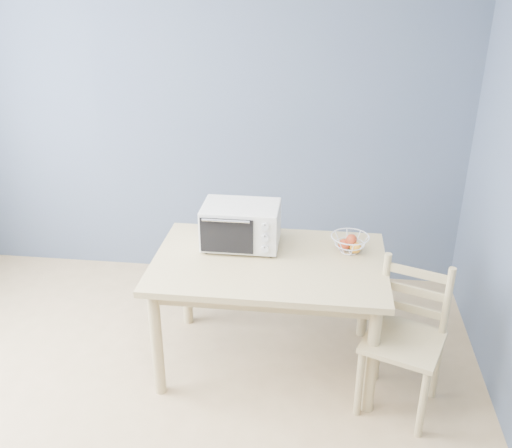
# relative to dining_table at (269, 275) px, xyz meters

# --- Properties ---
(room) EXTENTS (4.01, 4.51, 2.61)m
(room) POSITION_rel_dining_table_xyz_m (-0.64, -1.08, 0.65)
(room) COLOR tan
(room) RESTS_ON ground
(dining_table) EXTENTS (1.40, 0.90, 0.75)m
(dining_table) POSITION_rel_dining_table_xyz_m (0.00, 0.00, 0.00)
(dining_table) COLOR tan
(dining_table) RESTS_ON ground
(toaster_oven) EXTENTS (0.47, 0.35, 0.28)m
(toaster_oven) POSITION_rel_dining_table_xyz_m (-0.21, 0.16, 0.25)
(toaster_oven) COLOR beige
(toaster_oven) RESTS_ON dining_table
(fruit_basket) EXTENTS (0.27, 0.27, 0.12)m
(fruit_basket) POSITION_rel_dining_table_xyz_m (0.48, 0.17, 0.16)
(fruit_basket) COLOR silver
(fruit_basket) RESTS_ON dining_table
(dining_chair) EXTENTS (0.53, 0.53, 0.88)m
(dining_chair) POSITION_rel_dining_table_xyz_m (0.80, -0.28, -0.21)
(dining_chair) COLOR tan
(dining_chair) RESTS_ON ground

